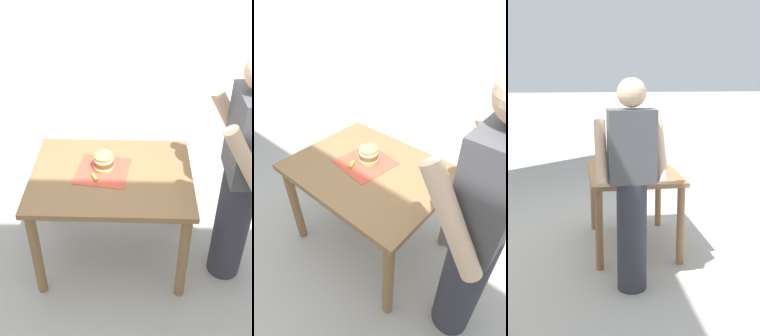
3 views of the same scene
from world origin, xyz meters
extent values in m
plane|color=#ADAAA3|center=(0.00, 0.00, 0.00)|extent=(80.00, 80.00, 0.00)
cube|color=olive|center=(0.00, 0.00, 0.76)|extent=(0.86, 1.10, 0.04)
cylinder|color=olive|center=(-0.37, -0.49, 0.37)|extent=(0.07, 0.07, 0.74)
cylinder|color=olive|center=(0.37, -0.49, 0.37)|extent=(0.07, 0.07, 0.74)
cylinder|color=olive|center=(-0.37, 0.49, 0.37)|extent=(0.07, 0.07, 0.74)
cylinder|color=olive|center=(0.37, 0.49, 0.37)|extent=(0.07, 0.07, 0.74)
cube|color=#D64C38|center=(-0.03, -0.06, 0.79)|extent=(0.39, 0.39, 0.00)
cylinder|color=#E5B25B|center=(-0.05, -0.05, 0.80)|extent=(0.13, 0.13, 0.02)
cylinder|color=silver|center=(-0.05, -0.05, 0.82)|extent=(0.14, 0.14, 0.02)
cylinder|color=brown|center=(-0.05, -0.05, 0.84)|extent=(0.14, 0.14, 0.04)
cylinder|color=silver|center=(-0.05, -0.05, 0.87)|extent=(0.13, 0.13, 0.02)
ellipsoid|color=#E5B25B|center=(-0.05, -0.05, 0.89)|extent=(0.13, 0.13, 0.06)
cylinder|color=#D1B77F|center=(-0.05, -0.05, 0.94)|extent=(0.00, 0.00, 0.05)
cylinder|color=#8EA83D|center=(0.07, -0.11, 0.80)|extent=(0.08, 0.05, 0.02)
cylinder|color=#33333D|center=(0.13, 0.84, 0.45)|extent=(0.24, 0.24, 0.90)
cube|color=#4C4C51|center=(0.13, 0.84, 1.18)|extent=(0.36, 0.22, 0.56)
sphere|color=beige|center=(0.13, 0.84, 1.58)|extent=(0.22, 0.22, 0.22)
cylinder|color=beige|center=(-0.10, 0.78, 1.13)|extent=(0.09, 0.34, 0.50)
cylinder|color=beige|center=(0.36, 0.78, 1.13)|extent=(0.09, 0.34, 0.50)
camera|label=1|loc=(2.12, 0.16, 2.40)|focal=42.00mm
camera|label=2|loc=(1.04, 1.01, 1.90)|focal=28.00mm
camera|label=3|loc=(0.55, 3.74, 1.70)|focal=42.00mm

